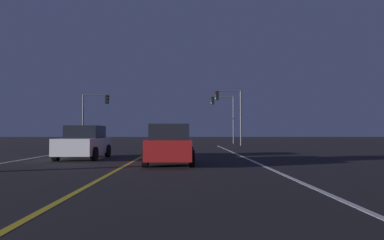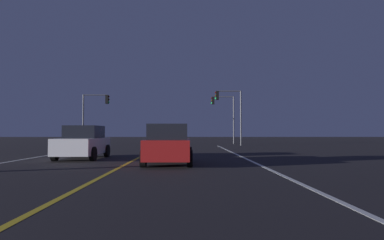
{
  "view_description": "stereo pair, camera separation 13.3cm",
  "coord_description": "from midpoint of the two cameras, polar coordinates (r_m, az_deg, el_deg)",
  "views": [
    {
      "loc": [
        2.51,
        0.9,
        1.36
      ],
      "look_at": [
        3.02,
        33.95,
        2.55
      ],
      "focal_mm": 31.83,
      "sensor_mm": 36.0,
      "label": 1
    },
    {
      "loc": [
        2.64,
        0.9,
        1.36
      ],
      "look_at": [
        3.02,
        33.95,
        2.55
      ],
      "focal_mm": 31.83,
      "sensor_mm": 36.0,
      "label": 2
    }
  ],
  "objects": [
    {
      "name": "lane_edge_right",
      "position": [
        14.0,
        12.01,
        -7.58
      ],
      "size": [
        0.16,
        40.99,
        0.01
      ],
      "primitive_type": "cube",
      "color": "silver",
      "rests_on": "ground"
    },
    {
      "name": "lane_center_divider",
      "position": [
        13.91,
        -11.42,
        -7.62
      ],
      "size": [
        0.16,
        40.99,
        0.01
      ],
      "primitive_type": "cube",
      "color": "gold",
      "rests_on": "ground"
    },
    {
      "name": "car_lead_same_lane",
      "position": [
        14.56,
        -3.7,
        -4.18
      ],
      "size": [
        2.02,
        4.3,
        1.7
      ],
      "rotation": [
        0.0,
        0.0,
        1.57
      ],
      "color": "black",
      "rests_on": "ground"
    },
    {
      "name": "car_oncoming",
      "position": [
        18.33,
        -17.55,
        -3.65
      ],
      "size": [
        2.02,
        4.3,
        1.7
      ],
      "rotation": [
        0.0,
        0.0,
        -1.57
      ],
      "color": "black",
      "rests_on": "ground"
    },
    {
      "name": "traffic_light_near_right",
      "position": [
        34.96,
        6.29,
        2.51
      ],
      "size": [
        2.73,
        0.36,
        5.62
      ],
      "rotation": [
        0.0,
        0.0,
        3.14
      ],
      "color": "#4C4C51",
      "rests_on": "ground"
    },
    {
      "name": "traffic_light_near_left",
      "position": [
        35.92,
        -15.7,
        2.0
      ],
      "size": [
        2.73,
        0.36,
        5.2
      ],
      "color": "#4C4C51",
      "rests_on": "ground"
    },
    {
      "name": "traffic_light_far_right",
      "position": [
        40.41,
        5.33,
        1.89
      ],
      "size": [
        2.76,
        0.36,
        5.61
      ],
      "rotation": [
        0.0,
        0.0,
        3.14
      ],
      "color": "#4C4C51",
      "rests_on": "ground"
    }
  ]
}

